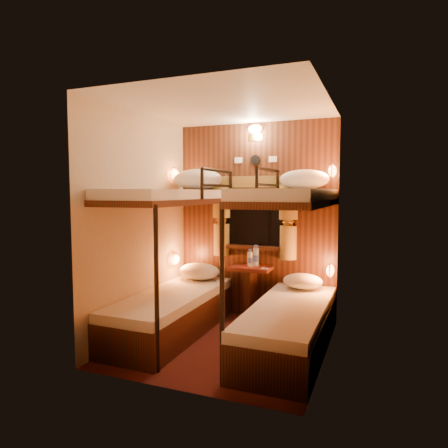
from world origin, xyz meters
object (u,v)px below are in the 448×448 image
at_px(bunk_left, 172,283).
at_px(table, 251,286).
at_px(bottle_left, 250,259).
at_px(bunk_right, 289,294).
at_px(bottle_right, 256,257).

bearing_deg(bunk_left, table, 50.33).
relative_size(table, bottle_left, 3.01).
bearing_deg(bunk_right, bunk_left, 180.00).
bearing_deg(bottle_right, bottle_left, -125.63).
xyz_separation_m(bottle_left, bottle_right, (0.05, 0.07, 0.02)).
bearing_deg(bottle_left, bunk_right, -49.34).
bearing_deg(table, bottle_left, -90.27).
height_order(bunk_right, bottle_left, bunk_right).
distance_m(bunk_left, table, 1.02).
distance_m(bunk_right, bottle_left, 1.01).
height_order(bunk_left, bottle_right, bunk_left).
bearing_deg(table, bunk_left, -129.67).
bearing_deg(bunk_right, table, 129.67).
bearing_deg(bottle_left, table, 89.73).
xyz_separation_m(table, bottle_right, (0.05, 0.05, 0.35)).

